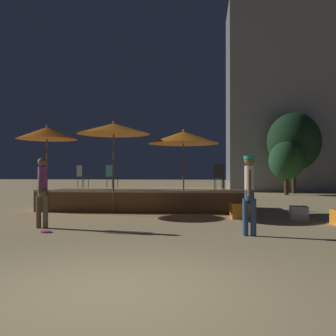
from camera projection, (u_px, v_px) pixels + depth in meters
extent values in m
plane|color=tan|center=(116.00, 291.00, 4.52)|extent=(120.00, 120.00, 0.00)
cube|color=brown|center=(145.00, 200.00, 14.25)|extent=(7.63, 2.66, 0.71)
cube|color=#CCB793|center=(140.00, 191.00, 12.97)|extent=(7.63, 0.12, 0.08)
cylinder|color=brown|center=(47.00, 176.00, 13.17)|extent=(0.05, 0.05, 2.58)
cone|color=orange|center=(47.00, 133.00, 13.19)|extent=(2.09, 2.09, 0.43)
sphere|color=orange|center=(47.00, 126.00, 13.19)|extent=(0.08, 0.08, 0.08)
cylinder|color=brown|center=(184.00, 178.00, 13.11)|extent=(0.05, 0.05, 2.42)
cone|color=orange|center=(184.00, 138.00, 13.12)|extent=(2.49, 2.49, 0.44)
sphere|color=orange|center=(184.00, 130.00, 13.12)|extent=(0.08, 0.08, 0.08)
cylinder|color=brown|center=(114.00, 174.00, 12.83)|extent=(0.05, 0.05, 2.73)
cone|color=orange|center=(114.00, 129.00, 12.85)|extent=(2.50, 2.50, 0.37)
sphere|color=orange|center=(114.00, 122.00, 12.85)|extent=(0.08, 0.08, 0.08)
cube|color=white|center=(299.00, 213.00, 11.24)|extent=(0.55, 0.55, 0.40)
cube|color=orange|center=(241.00, 211.00, 11.55)|extent=(0.67, 0.67, 0.46)
cylinder|color=#72664C|center=(46.00, 212.00, 9.55)|extent=(0.13, 0.13, 0.83)
cylinder|color=brown|center=(39.00, 212.00, 9.55)|extent=(0.13, 0.13, 0.83)
cylinder|color=#72664C|center=(42.00, 192.00, 9.56)|extent=(0.21, 0.21, 0.24)
cylinder|color=purple|center=(42.00, 179.00, 9.56)|extent=(0.21, 0.21, 0.64)
cylinder|color=brown|center=(44.00, 182.00, 9.73)|extent=(0.09, 0.11, 0.57)
cylinder|color=brown|center=(40.00, 182.00, 9.38)|extent=(0.10, 0.16, 0.57)
sphere|color=brown|center=(42.00, 162.00, 9.56)|extent=(0.23, 0.23, 0.23)
cylinder|color=#2D4C7F|center=(245.00, 217.00, 8.41)|extent=(0.13, 0.13, 0.84)
cylinder|color=#2D4C7F|center=(253.00, 217.00, 8.37)|extent=(0.13, 0.13, 0.84)
cylinder|color=#2D4C7F|center=(249.00, 195.00, 8.40)|extent=(0.22, 0.22, 0.24)
cylinder|color=beige|center=(249.00, 180.00, 8.40)|extent=(0.22, 0.22, 0.64)
cylinder|color=brown|center=(249.00, 183.00, 8.23)|extent=(0.10, 0.19, 0.57)
cylinder|color=brown|center=(249.00, 183.00, 8.57)|extent=(0.10, 0.18, 0.57)
sphere|color=brown|center=(249.00, 161.00, 8.40)|extent=(0.23, 0.23, 0.23)
cylinder|color=teal|center=(249.00, 158.00, 8.40)|extent=(0.25, 0.25, 0.07)
cylinder|color=#1E4C47|center=(118.00, 182.00, 14.75)|extent=(0.02, 0.02, 0.45)
cylinder|color=#1E4C47|center=(112.00, 182.00, 14.92)|extent=(0.02, 0.02, 0.45)
cylinder|color=#1E4C47|center=(112.00, 182.00, 14.51)|extent=(0.02, 0.02, 0.45)
cylinder|color=#1E4C47|center=(107.00, 182.00, 14.68)|extent=(0.02, 0.02, 0.45)
cylinder|color=#1E4C47|center=(112.00, 177.00, 14.72)|extent=(0.40, 0.40, 0.02)
cube|color=#1E4C47|center=(109.00, 171.00, 14.58)|extent=(0.33, 0.21, 0.45)
cylinder|color=#2D3338|center=(222.00, 182.00, 14.73)|extent=(0.02, 0.02, 0.45)
cylinder|color=#2D3338|center=(214.00, 182.00, 14.70)|extent=(0.02, 0.02, 0.45)
cylinder|color=#2D3338|center=(224.00, 183.00, 14.43)|extent=(0.02, 0.02, 0.45)
cylinder|color=#2D3338|center=(216.00, 183.00, 14.40)|extent=(0.02, 0.02, 0.45)
cylinder|color=#2D3338|center=(219.00, 177.00, 14.57)|extent=(0.40, 0.40, 0.02)
cube|color=#2D3338|center=(220.00, 171.00, 14.40)|extent=(0.36, 0.10, 0.45)
cylinder|color=#47474C|center=(88.00, 182.00, 15.20)|extent=(0.02, 0.02, 0.45)
cylinder|color=#47474C|center=(84.00, 182.00, 15.39)|extent=(0.02, 0.02, 0.45)
cylinder|color=#47474C|center=(82.00, 182.00, 14.97)|extent=(0.02, 0.02, 0.45)
cylinder|color=#47474C|center=(78.00, 182.00, 15.16)|extent=(0.02, 0.02, 0.45)
cylinder|color=#47474C|center=(83.00, 176.00, 15.18)|extent=(0.40, 0.40, 0.02)
cube|color=#47474C|center=(80.00, 171.00, 15.05)|extent=(0.31, 0.23, 0.45)
cylinder|color=#2D3338|center=(224.00, 183.00, 13.31)|extent=(0.02, 0.02, 0.45)
cylinder|color=#2D3338|center=(216.00, 183.00, 13.40)|extent=(0.02, 0.02, 0.45)
cylinder|color=#2D3338|center=(223.00, 184.00, 13.03)|extent=(0.02, 0.02, 0.45)
cylinder|color=#2D3338|center=(214.00, 184.00, 13.12)|extent=(0.02, 0.02, 0.45)
cylinder|color=#2D3338|center=(219.00, 177.00, 13.22)|extent=(0.40, 0.40, 0.02)
cube|color=#2D3338|center=(218.00, 171.00, 13.06)|extent=(0.36, 0.10, 0.45)
cylinder|color=#E54C99|center=(46.00, 232.00, 8.86)|extent=(0.25, 0.25, 0.03)
cylinder|color=#3D2B1C|center=(286.00, 186.00, 23.02)|extent=(0.28, 0.28, 1.15)
ellipsoid|color=#1E4223|center=(286.00, 161.00, 23.03)|extent=(2.14, 2.14, 2.35)
cylinder|color=#3D2B1C|center=(294.00, 179.00, 24.45)|extent=(0.28, 0.28, 1.84)
ellipsoid|color=black|center=(294.00, 142.00, 24.47)|extent=(3.45, 3.45, 3.79)
cube|color=gray|center=(287.00, 99.00, 28.18)|extent=(8.78, 4.90, 13.84)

